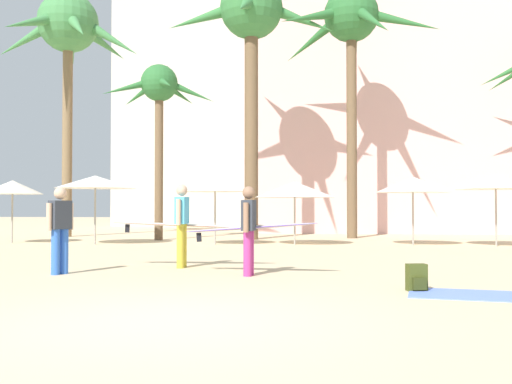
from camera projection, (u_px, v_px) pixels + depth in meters
name	position (u px, v px, depth m)	size (l,w,h in m)	color
ground	(167.00, 321.00, 6.67)	(120.00, 120.00, 0.00)	beige
hotel_pink	(403.00, 78.00, 32.33)	(16.73, 10.32, 16.95)	beige
hotel_tower_gray	(221.00, 15.00, 41.28)	(13.12, 8.53, 29.76)	#BCB7AD
palm_tree_far_left	(69.00, 33.00, 25.18)	(6.54, 6.54, 10.59)	brown
palm_tree_center	(251.00, 24.00, 23.11)	(6.77, 6.63, 10.48)	brown
palm_tree_right	(351.00, 29.00, 23.96)	(6.64, 6.78, 10.35)	brown
palm_tree_far_right	(159.00, 96.00, 22.58)	(4.21, 4.18, 6.83)	brown
cafe_umbrella_0	(413.00, 184.00, 19.47)	(2.45, 2.45, 2.31)	gray
cafe_umbrella_1	(12.00, 187.00, 20.60)	(2.11, 2.11, 2.23)	gray
cafe_umbrella_2	(215.00, 186.00, 19.66)	(2.30, 2.30, 2.22)	gray
cafe_umbrella_3	(95.00, 182.00, 20.02)	(2.73, 2.73, 2.37)	gray
cafe_umbrella_4	(496.00, 181.00, 18.93)	(2.57, 2.57, 2.37)	gray
cafe_umbrella_5	(295.00, 189.00, 19.73)	(2.72, 2.72, 2.15)	gray
beach_towel	(468.00, 295.00, 8.59)	(1.68, 1.08, 0.01)	#6684E0
backpack	(417.00, 278.00, 9.01)	(0.33, 0.29, 0.42)	#40491A
person_mid_right	(249.00, 227.00, 11.14)	(2.71, 1.01, 1.70)	#B7337F
person_mid_center	(183.00, 223.00, 12.57)	(3.20, 0.84, 1.78)	gold
person_far_right	(60.00, 226.00, 11.23)	(0.39, 0.57, 1.69)	blue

